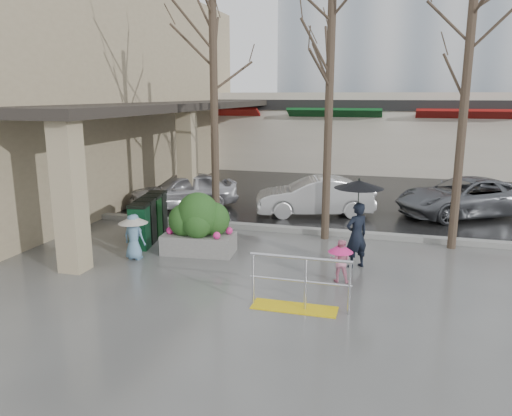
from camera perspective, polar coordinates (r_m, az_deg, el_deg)
The scene contains 20 objects.
ground at distance 10.90m, azimuth -1.12°, elevation -8.13°, with size 120.00×120.00×0.00m, color #51514F.
street_asphalt at distance 32.12m, azimuth 10.30°, elevation 5.67°, with size 120.00×36.00×0.01m, color black.
curb at distance 14.57m, azimuth 3.41°, elevation -2.41°, with size 120.00×0.30×0.15m, color gray.
near_building at distance 21.39m, azimuth -18.78°, elevation 12.45°, with size 6.00×18.00×8.00m, color tan.
canopy_slab at distance 19.36m, azimuth -8.13°, elevation 11.90°, with size 2.80×18.00×0.25m, color #2D2823.
pillar_front at distance 11.70m, azimuth -20.53°, elevation 1.42°, with size 0.55×0.55×3.50m, color tan.
pillar_back at distance 17.30m, azimuth -7.85°, elevation 5.58°, with size 0.55×0.55×3.50m, color tan.
storefront_row at distance 27.79m, azimuth 13.81°, elevation 8.59°, with size 34.00×6.74×4.00m.
handrail at distance 9.38m, azimuth 4.80°, elevation -9.30°, with size 1.90×0.50×1.03m.
tree_west at distance 14.28m, azimuth -4.92°, elevation 17.55°, with size 3.20×3.20×6.80m.
tree_midwest at distance 13.52m, azimuth 8.57°, elevation 18.36°, with size 3.20×3.20×7.00m.
tree_mideast at distance 13.47m, azimuth 23.15°, elevation 15.93°, with size 3.20×3.20×6.50m.
woman at distance 11.51m, azimuth 11.54°, elevation -0.69°, with size 1.11×1.11×2.08m.
child_pink at distance 10.75m, azimuth 9.62°, elevation -5.58°, with size 0.54×0.54×0.93m.
child_blue at distance 12.34m, azimuth -13.81°, elevation -2.64°, with size 0.72×0.72×1.12m.
planter at distance 12.52m, azimuth -6.54°, elevation -1.87°, with size 1.84×1.08×1.55m.
news_boxes at distance 13.90m, azimuth -12.12°, elevation -1.21°, with size 0.86×2.18×1.19m.
car_a at distance 17.63m, azimuth -8.26°, elevation 2.01°, with size 1.49×3.70×1.26m, color silver.
car_b at distance 16.52m, azimuth 6.71°, elevation 1.33°, with size 1.33×3.82×1.26m, color silver.
car_c at distance 17.69m, azimuth 22.77°, elevation 1.17°, with size 2.09×4.53×1.26m, color slate.
Camera 1 is at (2.95, -9.74, 3.90)m, focal length 35.00 mm.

